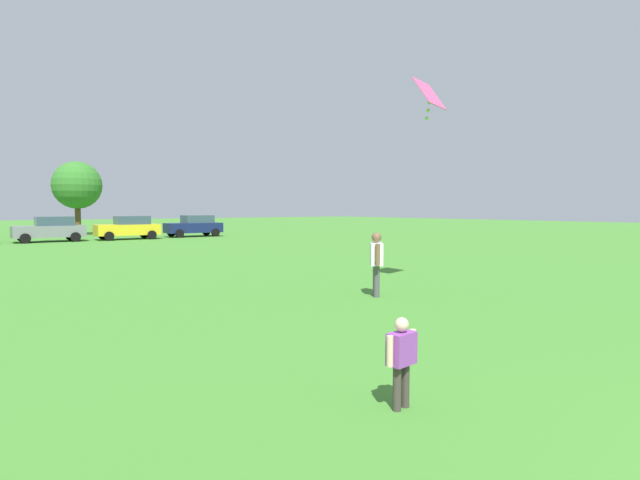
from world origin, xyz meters
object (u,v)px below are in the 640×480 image
child_kite_flyer (401,355)px  parked_car_navy_3 (194,226)px  kite (429,96)px  parked_car_yellow_2 (129,227)px  tree_far_right (77,185)px  parked_car_gray_1 (50,229)px  adult_bystander (376,258)px

child_kite_flyer → parked_car_navy_3: parked_car_navy_3 is taller
kite → parked_car_yellow_2: kite is taller
parked_car_yellow_2 → tree_far_right: tree_far_right is taller
parked_car_gray_1 → parked_car_yellow_2: (4.98, -0.30, 0.00)m
tree_far_right → adult_bystander: bearing=-89.5°
parked_car_yellow_2 → parked_car_navy_3: same height
child_kite_flyer → parked_car_gray_1: size_ratio=0.24×
child_kite_flyer → parked_car_yellow_2: 34.16m
parked_car_gray_1 → parked_car_yellow_2: same height
kite → parked_car_navy_3: 29.12m
parked_car_gray_1 → child_kite_flyer: bearing=88.1°
parked_car_yellow_2 → parked_car_navy_3: (5.24, 0.72, 0.00)m
child_kite_flyer → parked_car_yellow_2: bearing=71.3°
child_kite_flyer → parked_car_yellow_2: parked_car_yellow_2 is taller
child_kite_flyer → kite: bearing=32.1°
adult_bystander → parked_car_gray_1: parked_car_gray_1 is taller
kite → parked_car_gray_1: 28.94m
child_kite_flyer → adult_bystander: bearing=41.7°
kite → parked_car_yellow_2: 28.07m
parked_car_navy_3 → kite: bearing=81.1°
kite → parked_car_gray_1: bearing=101.6°
child_kite_flyer → parked_car_gray_1: bearing=79.6°
parked_car_navy_3 → tree_far_right: size_ratio=0.70×
child_kite_flyer → adult_bystander: size_ratio=0.63×
adult_bystander → kite: bearing=135.4°
adult_bystander → parked_car_yellow_2: (1.45, 28.03, -0.11)m
kite → tree_far_right: 36.24m
parked_car_navy_3 → adult_bystander: bearing=76.9°
parked_car_gray_1 → tree_far_right: tree_far_right is taller
parked_car_yellow_2 → parked_car_navy_3: 5.29m
adult_bystander → parked_car_yellow_2: bearing=-146.0°
parked_car_yellow_2 → kite: bearing=91.6°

